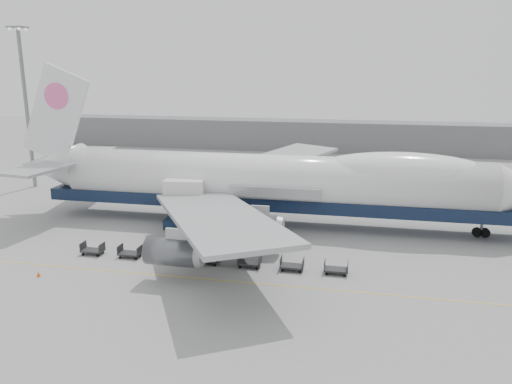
# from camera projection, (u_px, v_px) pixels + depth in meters

# --- Properties ---
(ground) EXTENTS (260.00, 260.00, 0.00)m
(ground) POSITION_uv_depth(u_px,v_px,m) (252.00, 258.00, 52.08)
(ground) COLOR gray
(ground) RESTS_ON ground
(apron_line) EXTENTS (60.00, 0.15, 0.01)m
(apron_line) POSITION_uv_depth(u_px,v_px,m) (238.00, 282.00, 46.38)
(apron_line) COLOR gold
(apron_line) RESTS_ON ground
(hangar) EXTENTS (110.00, 8.00, 7.00)m
(hangar) POSITION_uv_depth(u_px,v_px,m) (272.00, 134.00, 119.63)
(hangar) COLOR slate
(hangar) RESTS_ON ground
(floodlight_mast) EXTENTS (2.40, 2.40, 25.43)m
(floodlight_mast) POSITION_uv_depth(u_px,v_px,m) (26.00, 100.00, 79.51)
(floodlight_mast) COLOR slate
(floodlight_mast) RESTS_ON ground
(airliner) EXTENTS (67.00, 55.30, 19.98)m
(airliner) POSITION_uv_depth(u_px,v_px,m) (277.00, 181.00, 61.96)
(airliner) COLOR white
(airliner) RESTS_ON ground
(catering_truck) EXTENTS (5.44, 4.04, 6.14)m
(catering_truck) POSITION_uv_depth(u_px,v_px,m) (185.00, 201.00, 61.18)
(catering_truck) COLOR #172947
(catering_truck) RESTS_ON ground
(traffic_cone) EXTENTS (0.36, 0.36, 0.53)m
(traffic_cone) POSITION_uv_depth(u_px,v_px,m) (38.00, 274.00, 47.53)
(traffic_cone) COLOR #EF480C
(traffic_cone) RESTS_ON ground
(dolly_0) EXTENTS (2.30, 1.35, 1.30)m
(dolly_0) POSITION_uv_depth(u_px,v_px,m) (93.00, 250.00, 53.04)
(dolly_0) COLOR #2D2D30
(dolly_0) RESTS_ON ground
(dolly_1) EXTENTS (2.30, 1.35, 1.30)m
(dolly_1) POSITION_uv_depth(u_px,v_px,m) (130.00, 253.00, 52.21)
(dolly_1) COLOR #2D2D30
(dolly_1) RESTS_ON ground
(dolly_2) EXTENTS (2.30, 1.35, 1.30)m
(dolly_2) POSITION_uv_depth(u_px,v_px,m) (169.00, 256.00, 51.38)
(dolly_2) COLOR #2D2D30
(dolly_2) RESTS_ON ground
(dolly_3) EXTENTS (2.30, 1.35, 1.30)m
(dolly_3) POSITION_uv_depth(u_px,v_px,m) (208.00, 259.00, 50.55)
(dolly_3) COLOR #2D2D30
(dolly_3) RESTS_ON ground
(dolly_4) EXTENTS (2.30, 1.35, 1.30)m
(dolly_4) POSITION_uv_depth(u_px,v_px,m) (250.00, 262.00, 49.72)
(dolly_4) COLOR #2D2D30
(dolly_4) RESTS_ON ground
(dolly_5) EXTENTS (2.30, 1.35, 1.30)m
(dolly_5) POSITION_uv_depth(u_px,v_px,m) (292.00, 265.00, 48.89)
(dolly_5) COLOR #2D2D30
(dolly_5) RESTS_ON ground
(dolly_6) EXTENTS (2.30, 1.35, 1.30)m
(dolly_6) POSITION_uv_depth(u_px,v_px,m) (336.00, 269.00, 48.06)
(dolly_6) COLOR #2D2D30
(dolly_6) RESTS_ON ground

